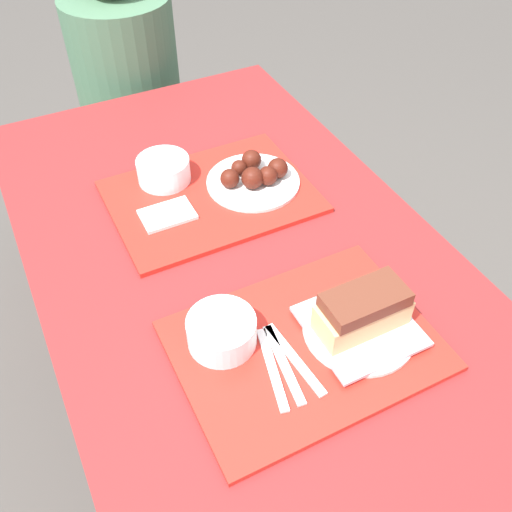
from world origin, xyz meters
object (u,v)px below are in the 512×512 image
at_px(bowl_coleslaw_far, 164,169).
at_px(tray_near, 304,346).
at_px(bowl_coleslaw_near, 222,330).
at_px(wings_plate_far, 254,176).
at_px(brisket_sandwich_plate, 362,317).
at_px(person_seated_across, 125,64).
at_px(tray_far, 211,196).

bearing_deg(bowl_coleslaw_far, tray_near, -84.34).
distance_m(bowl_coleslaw_near, wings_plate_far, 0.46).
distance_m(brisket_sandwich_plate, bowl_coleslaw_far, 0.60).
bearing_deg(person_seated_across, bowl_coleslaw_near, -98.74).
bearing_deg(tray_near, person_seated_across, 87.70).
xyz_separation_m(brisket_sandwich_plate, wings_plate_far, (0.02, 0.47, -0.02)).
height_order(tray_near, brisket_sandwich_plate, brisket_sandwich_plate).
relative_size(brisket_sandwich_plate, wings_plate_far, 0.94).
xyz_separation_m(bowl_coleslaw_near, person_seated_across, (0.18, 1.15, -0.06)).
relative_size(tray_far, person_seated_across, 0.66).
height_order(bowl_coleslaw_far, person_seated_across, person_seated_across).
height_order(tray_near, bowl_coleslaw_far, bowl_coleslaw_far).
xyz_separation_m(tray_near, bowl_coleslaw_near, (-0.13, 0.07, 0.04)).
bearing_deg(brisket_sandwich_plate, bowl_coleslaw_near, 158.95).
bearing_deg(wings_plate_far, tray_far, 177.08).
relative_size(tray_far, brisket_sandwich_plate, 2.21).
xyz_separation_m(tray_near, person_seated_across, (0.05, 1.22, -0.02)).
bearing_deg(bowl_coleslaw_far, bowl_coleslaw_near, -98.35).
distance_m(bowl_coleslaw_near, bowl_coleslaw_far, 0.50).
bearing_deg(tray_near, tray_far, 87.56).
relative_size(bowl_coleslaw_near, brisket_sandwich_plate, 0.60).
bearing_deg(wings_plate_far, person_seated_across, 95.93).
xyz_separation_m(tray_near, wings_plate_far, (0.13, 0.46, 0.03)).
relative_size(bowl_coleslaw_far, person_seated_across, 0.18).
relative_size(tray_far, wings_plate_far, 2.08).
bearing_deg(brisket_sandwich_plate, bowl_coleslaw_far, 105.42).
distance_m(tray_near, bowl_coleslaw_far, 0.57).
bearing_deg(person_seated_across, brisket_sandwich_plate, -87.45).
height_order(tray_near, wings_plate_far, wings_plate_far).
bearing_deg(brisket_sandwich_plate, person_seated_across, 92.55).
relative_size(bowl_coleslaw_far, wings_plate_far, 0.56).
bearing_deg(tray_far, person_seated_across, 87.78).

